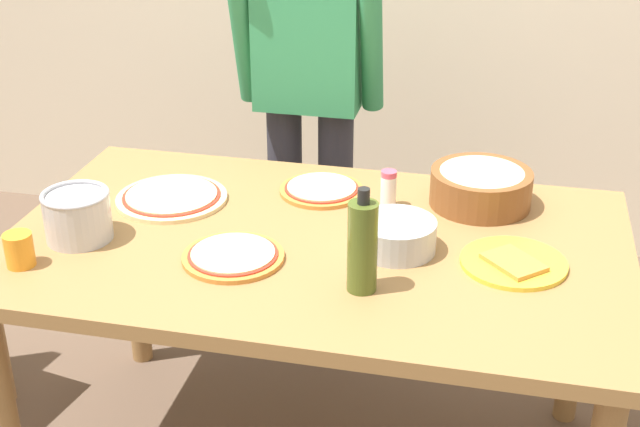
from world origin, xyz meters
The scene contains 12 objects.
dining_table centered at (0.00, 0.00, 0.67)m, with size 1.60×0.96×0.76m.
person_cook centered at (-0.20, 0.76, 0.94)m, with size 0.49×0.25×1.62m.
pizza_raw_on_board centered at (-0.45, 0.14, 0.77)m, with size 0.31×0.31×0.02m.
pizza_cooked_on_tray centered at (-0.17, -0.15, 0.77)m, with size 0.25×0.25×0.02m.
pizza_second_cooked centered at (-0.05, 0.28, 0.77)m, with size 0.24×0.24×0.02m.
plate_with_slice centered at (0.50, -0.03, 0.77)m, with size 0.26×0.26×0.02m.
popcorn_bowl centered at (0.40, 0.31, 0.82)m, with size 0.28×0.28×0.11m.
mixing_bowl_steel centered at (0.21, -0.01, 0.80)m, with size 0.20×0.20×0.08m.
olive_oil_bottle centered at (0.16, -0.22, 0.87)m, with size 0.07×0.07×0.26m.
steel_pot centered at (-0.59, -0.13, 0.83)m, with size 0.17×0.17×0.13m.
cup_orange centered at (-0.67, -0.29, 0.80)m, with size 0.07×0.07×0.09m, color orange.
salt_shaker centered at (0.15, 0.24, 0.81)m, with size 0.04×0.04×0.11m.
Camera 1 is at (0.45, -1.94, 1.81)m, focal length 49.00 mm.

